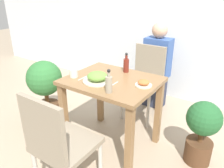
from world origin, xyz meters
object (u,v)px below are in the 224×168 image
Objects in this scene: drink_cup at (74,73)px; sauce_bottle at (109,84)px; side_plate at (144,83)px; potted_plant_left at (45,86)px; food_plate at (97,77)px; chair_near at (58,143)px; person_figure at (157,67)px; chair_far at (145,78)px; potted_plant_right at (202,129)px; condiment_bottle at (126,65)px.

drink_cup is 0.40× the size of sauce_bottle.
potted_plant_left is at bearing -175.40° from side_plate.
food_plate is 0.34× the size of potted_plant_left.
food_plate is (-0.12, 0.63, 0.27)m from chair_near.
person_figure is (0.36, 1.22, -0.22)m from drink_cup.
chair_far is 1.16× the size of potted_plant_left.
side_plate is 0.13× the size of person_figure.
food_plate is (-0.09, -0.87, 0.27)m from chair_far.
condiment_bottle is at bearing 179.85° from potted_plant_right.
potted_plant_left reaches higher than potted_plant_right.
condiment_bottle is at bearing 49.16° from drink_cup.
chair_far is 4.46× the size of sauce_bottle.
sauce_bottle reaches higher than potted_plant_left.
sauce_bottle is at bearing -82.26° from chair_far.
chair_far is at bearing -88.66° from chair_near.
chair_near is 11.15× the size of drink_cup.
person_figure is (-0.03, 1.82, 0.06)m from chair_near.
side_plate is at bearing -66.33° from chair_far.
chair_far reaches higher than side_plate.
sauce_bottle is (-0.18, -0.28, 0.05)m from side_plate.
food_plate is at bearing -159.52° from side_plate.
condiment_bottle is at bearing 104.81° from sauce_bottle.
drink_cup reaches higher than potted_plant_right.
person_figure is (-0.31, 1.04, -0.20)m from side_plate.
chair_far is 0.78× the size of person_figure.
drink_cup is 0.07× the size of person_figure.
potted_plant_left is at bearing -169.68° from potted_plant_right.
potted_plant_left is (-1.23, -0.10, -0.29)m from side_plate.
chair_far is at bearing 84.31° from food_plate.
condiment_bottle is (-0.03, 1.00, 0.31)m from chair_near.
condiment_bottle is 0.26× the size of potted_plant_left.
chair_near is 0.60m from sauce_bottle.
side_plate is at bearing 15.65° from drink_cup.
chair_near is 0.70m from food_plate.
condiment_bottle reaches higher than side_plate.
drink_cup is (-0.38, 0.60, 0.27)m from chair_near.
chair_far is 11.15× the size of drink_cup.
drink_cup reaches higher than potted_plant_left.
chair_near is 1.00× the size of chair_far.
sauce_bottle is at bearing -9.83° from potted_plant_left.
chair_near reaches higher than drink_cup.
sauce_bottle is (0.10, 0.50, 0.31)m from chair_near.
chair_far is 4.46× the size of condiment_bottle.
sauce_bottle is at bearing -144.02° from potted_plant_right.
potted_plant_left is 1.78m from potted_plant_right.
side_plate is 0.69m from drink_cup.
chair_far is (-0.04, 1.50, 0.00)m from chair_near.
potted_plant_right is (0.82, -0.00, -0.47)m from condiment_bottle.
condiment_bottle is 0.32× the size of potted_plant_right.
chair_far is 3.40× the size of food_plate.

